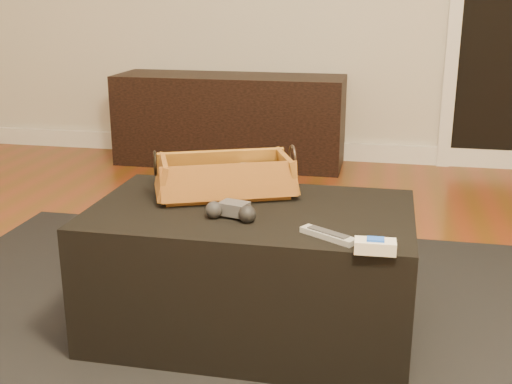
% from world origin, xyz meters
% --- Properties ---
extents(baseboard, '(5.00, 0.04, 0.12)m').
position_xyz_m(baseboard, '(0.00, 2.73, 0.06)').
color(baseboard, white).
rests_on(baseboard, floor).
extents(door_jamb_left, '(0.08, 0.05, 2.05)m').
position_xyz_m(door_jamb_left, '(0.85, 2.72, 1.02)').
color(door_jamb_left, white).
rests_on(door_jamb_left, floor).
extents(media_cabinet, '(1.47, 0.45, 0.58)m').
position_xyz_m(media_cabinet, '(-0.53, 2.51, 0.29)').
color(media_cabinet, black).
rests_on(media_cabinet, floor).
extents(area_rug, '(2.60, 2.00, 0.01)m').
position_xyz_m(area_rug, '(0.08, 0.31, 0.01)').
color(area_rug, black).
rests_on(area_rug, floor).
extents(ottoman, '(1.00, 0.60, 0.42)m').
position_xyz_m(ottoman, '(0.08, 0.36, 0.22)').
color(ottoman, black).
rests_on(ottoman, area_rug).
extents(tv_remote, '(0.24, 0.16, 0.03)m').
position_xyz_m(tv_remote, '(-0.05, 0.45, 0.46)').
color(tv_remote, black).
rests_on(tv_remote, wicker_basket).
extents(cloth_bundle, '(0.14, 0.11, 0.07)m').
position_xyz_m(cloth_bundle, '(0.07, 0.55, 0.48)').
color(cloth_bundle, tan).
rests_on(cloth_bundle, wicker_basket).
extents(wicker_basket, '(0.51, 0.39, 0.16)m').
position_xyz_m(wicker_basket, '(-0.03, 0.48, 0.49)').
color(wicker_basket, '#A55C25').
rests_on(wicker_basket, ottoman).
extents(game_controller, '(0.17, 0.11, 0.05)m').
position_xyz_m(game_controller, '(0.05, 0.25, 0.46)').
color(game_controller, '#3B3B3F').
rests_on(game_controller, ottoman).
extents(silver_remote, '(0.16, 0.12, 0.02)m').
position_xyz_m(silver_remote, '(0.34, 0.15, 0.44)').
color(silver_remote, '#AEB1B7').
rests_on(silver_remote, ottoman).
extents(cream_gadget, '(0.11, 0.06, 0.04)m').
position_xyz_m(cream_gadget, '(0.47, 0.07, 0.45)').
color(cream_gadget, silver).
rests_on(cream_gadget, ottoman).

